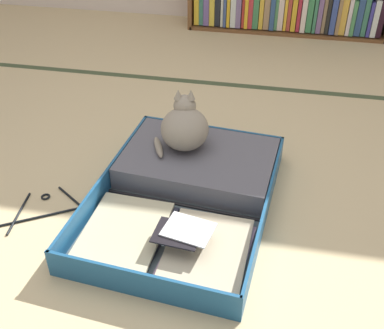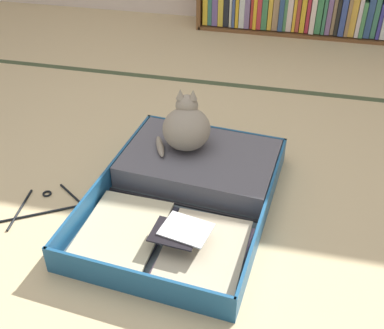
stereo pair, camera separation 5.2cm
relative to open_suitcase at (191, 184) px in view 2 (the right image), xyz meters
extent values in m
plane|color=#CBB686|center=(-0.06, -0.14, -0.05)|extent=(10.00, 10.00, 0.00)
cube|color=#3C4A2F|center=(-0.06, 1.08, -0.05)|extent=(4.80, 0.05, 0.00)
cube|color=brown|center=(0.34, 2.10, -0.04)|extent=(1.48, 0.28, 0.02)
cube|color=gold|center=(-0.35, 2.10, 0.12)|extent=(0.04, 0.24, 0.28)
cube|color=#387462|center=(-0.31, 2.10, 0.15)|extent=(0.03, 0.24, 0.33)
cube|color=slate|center=(-0.27, 2.10, 0.15)|extent=(0.04, 0.24, 0.33)
cube|color=gold|center=(-0.22, 2.10, 0.12)|extent=(0.04, 0.24, 0.28)
cube|color=black|center=(-0.18, 2.11, 0.12)|extent=(0.04, 0.24, 0.28)
cube|color=silver|center=(-0.15, 2.10, 0.14)|extent=(0.02, 0.24, 0.31)
cube|color=#3E5286|center=(-0.12, 2.09, 0.13)|extent=(0.02, 0.24, 0.30)
cube|color=gold|center=(-0.10, 2.09, 0.12)|extent=(0.02, 0.24, 0.28)
cube|color=silver|center=(-0.06, 2.10, 0.11)|extent=(0.04, 0.24, 0.25)
cube|color=slate|center=(-0.02, 2.09, 0.15)|extent=(0.04, 0.24, 0.33)
cube|color=#B6342D|center=(0.02, 2.10, 0.11)|extent=(0.02, 0.24, 0.26)
cube|color=yellow|center=(0.04, 2.09, 0.11)|extent=(0.03, 0.24, 0.26)
cube|color=#C1353D|center=(0.07, 2.10, 0.12)|extent=(0.03, 0.24, 0.28)
cube|color=#3D7D4D|center=(0.11, 2.10, 0.11)|extent=(0.04, 0.24, 0.25)
cube|color=gold|center=(0.15, 2.10, 0.13)|extent=(0.03, 0.24, 0.28)
cube|color=#A0805A|center=(0.19, 2.11, 0.12)|extent=(0.04, 0.24, 0.28)
cube|color=#30507F|center=(0.24, 2.10, 0.11)|extent=(0.03, 0.24, 0.26)
cube|color=#4A8754|center=(0.27, 2.11, 0.11)|extent=(0.02, 0.24, 0.26)
cube|color=beige|center=(0.30, 2.11, 0.14)|extent=(0.04, 0.24, 0.32)
cube|color=gold|center=(0.34, 2.10, 0.13)|extent=(0.02, 0.24, 0.30)
cube|color=#AB4235|center=(0.36, 2.11, 0.14)|extent=(0.03, 0.24, 0.32)
cube|color=gold|center=(0.40, 2.10, 0.13)|extent=(0.04, 0.24, 0.30)
cube|color=#B02C3D|center=(0.43, 2.11, 0.13)|extent=(0.03, 0.24, 0.30)
cube|color=silver|center=(0.47, 2.09, 0.14)|extent=(0.04, 0.24, 0.31)
cube|color=#3E8954|center=(0.51, 2.11, 0.12)|extent=(0.04, 0.24, 0.27)
cube|color=#377856|center=(0.55, 2.10, 0.15)|extent=(0.02, 0.24, 0.33)
cube|color=slate|center=(0.59, 2.10, 0.12)|extent=(0.03, 0.24, 0.28)
cube|color=#937C59|center=(0.62, 2.11, 0.13)|extent=(0.02, 0.24, 0.29)
cube|color=black|center=(0.65, 2.10, 0.12)|extent=(0.03, 0.24, 0.27)
cube|color=#394E95|center=(0.68, 2.09, 0.12)|extent=(0.04, 0.24, 0.28)
cube|color=#96754C|center=(0.72, 2.09, 0.12)|extent=(0.03, 0.24, 0.27)
cube|color=gold|center=(0.76, 2.10, 0.14)|extent=(0.04, 0.24, 0.32)
cube|color=silver|center=(0.80, 2.09, 0.14)|extent=(0.03, 0.24, 0.32)
cube|color=#478B54|center=(0.83, 2.09, 0.11)|extent=(0.03, 0.24, 0.26)
cube|color=#304E7F|center=(0.87, 2.10, 0.12)|extent=(0.04, 0.24, 0.28)
cube|color=#3A795F|center=(0.91, 2.10, 0.13)|extent=(0.04, 0.24, 0.29)
cube|color=#3D3B97|center=(0.95, 2.09, 0.11)|extent=(0.02, 0.24, 0.25)
cube|color=silver|center=(0.98, 2.09, 0.12)|extent=(0.04, 0.24, 0.27)
cube|color=#1C527F|center=(-0.03, -0.36, -0.05)|extent=(0.76, 0.56, 0.01)
cube|color=#1C527F|center=(-0.06, -0.60, 0.01)|extent=(0.71, 0.08, 0.13)
cube|color=#1C527F|center=(-0.38, -0.32, 0.01)|extent=(0.06, 0.49, 0.13)
cube|color=#1C527F|center=(0.32, -0.39, 0.01)|extent=(0.06, 0.49, 0.13)
cube|color=#465458|center=(-0.03, -0.36, -0.04)|extent=(0.73, 0.53, 0.01)
cube|color=#1C527F|center=(0.01, 0.13, -0.05)|extent=(0.76, 0.56, 0.01)
cube|color=#1C527F|center=(0.04, 0.37, 0.01)|extent=(0.71, 0.08, 0.13)
cube|color=#1C527F|center=(-0.34, 0.17, 0.01)|extent=(0.06, 0.49, 0.13)
cube|color=#1C527F|center=(0.36, 0.10, 0.01)|extent=(0.06, 0.49, 0.13)
cube|color=#465458|center=(0.01, 0.13, -0.04)|extent=(0.73, 0.53, 0.01)
cylinder|color=black|center=(-0.01, -0.11, -0.03)|extent=(0.69, 0.08, 0.02)
cube|color=#21232F|center=(-0.20, -0.33, -0.02)|extent=(0.36, 0.44, 0.02)
cube|color=#B7AF8B|center=(-0.20, -0.34, -0.01)|extent=(0.33, 0.42, 0.01)
cube|color=gray|center=(0.14, -0.36, -0.02)|extent=(0.35, 0.40, 0.01)
cube|color=#B7AA8C|center=(0.14, -0.37, -0.01)|extent=(0.33, 0.41, 0.02)
cube|color=silver|center=(0.06, -0.35, 0.06)|extent=(0.21, 0.17, 0.01)
cube|color=black|center=(0.03, -0.37, 0.06)|extent=(0.19, 0.16, 0.01)
cube|color=#585861|center=(0.01, 0.13, 0.02)|extent=(0.72, 0.52, 0.11)
cylinder|color=black|center=(-0.16, 0.38, 0.01)|extent=(0.02, 0.02, 0.11)
cylinder|color=black|center=(0.23, 0.34, 0.01)|extent=(0.02, 0.02, 0.11)
cube|color=#3C8C47|center=(-0.21, -0.57, 0.00)|extent=(0.03, 0.01, 0.02)
cube|color=#358C3B|center=(0.16, -0.61, -0.02)|extent=(0.02, 0.00, 0.02)
cube|color=red|center=(0.17, -0.61, -0.01)|extent=(0.03, 0.00, 0.02)
ellipsoid|color=gray|center=(-0.06, 0.17, 0.17)|extent=(0.24, 0.25, 0.19)
ellipsoid|color=gray|center=(-0.07, 0.24, 0.13)|extent=(0.16, 0.10, 0.11)
sphere|color=gray|center=(-0.07, 0.22, 0.26)|extent=(0.10, 0.10, 0.10)
cone|color=gray|center=(-0.04, 0.22, 0.32)|extent=(0.04, 0.04, 0.05)
cone|color=gray|center=(-0.10, 0.22, 0.32)|extent=(0.04, 0.04, 0.05)
sphere|color=#D1CB4A|center=(-0.06, 0.27, 0.27)|extent=(0.02, 0.02, 0.02)
sphere|color=#D1CB4A|center=(-0.09, 0.26, 0.27)|extent=(0.02, 0.02, 0.02)
ellipsoid|color=gray|center=(-0.17, 0.12, 0.09)|extent=(0.09, 0.17, 0.03)
cylinder|color=black|center=(-0.56, -0.27, -0.05)|extent=(0.41, 0.25, 0.01)
cylinder|color=black|center=(-0.69, -0.28, -0.05)|extent=(0.04, 0.26, 0.01)
cylinder|color=black|center=(-0.48, -0.16, -0.05)|extent=(0.22, 0.16, 0.01)
torus|color=black|center=(-0.62, -0.16, -0.05)|extent=(0.06, 0.06, 0.01)
camera|label=1|loc=(0.32, -1.62, 1.32)|focal=44.68mm
camera|label=2|loc=(0.37, -1.61, 1.32)|focal=44.68mm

